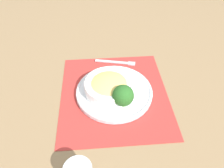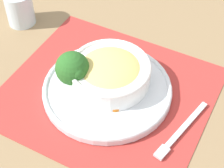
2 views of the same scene
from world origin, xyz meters
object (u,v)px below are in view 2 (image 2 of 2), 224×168
(bowl, at_px, (110,72))
(broccoli_floret, at_px, (72,68))
(water_glass, at_px, (20,10))
(fork, at_px, (177,135))

(bowl, height_order, broccoli_floret, broccoli_floret)
(water_glass, bearing_deg, bowl, 168.20)
(bowl, distance_m, fork, 0.21)
(bowl, xyz_separation_m, fork, (-0.20, 0.04, -0.04))
(fork, bearing_deg, water_glass, -4.65)
(broccoli_floret, relative_size, fork, 0.48)
(bowl, bearing_deg, water_glass, -11.80)
(bowl, bearing_deg, broccoli_floret, 38.22)
(broccoli_floret, height_order, fork, broccoli_floret)
(broccoli_floret, distance_m, water_glass, 0.31)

